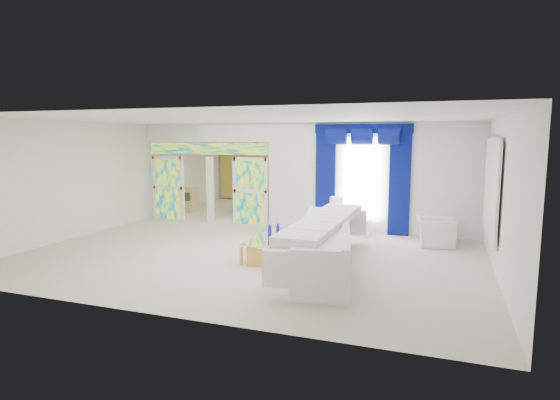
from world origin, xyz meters
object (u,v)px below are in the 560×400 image
at_px(console_table, 347,227).
at_px(armchair, 435,231).
at_px(white_sofa, 325,245).
at_px(coffee_table, 269,247).
at_px(grand_piano, 269,197).

xyz_separation_m(console_table, armchair, (2.25, -0.46, 0.12)).
relative_size(white_sofa, console_table, 3.55).
distance_m(coffee_table, grand_piano, 5.99).
relative_size(white_sofa, coffee_table, 2.46).
bearing_deg(armchair, grand_piano, 54.39).
distance_m(console_table, grand_piano, 4.33).
relative_size(white_sofa, grand_piano, 2.24).
xyz_separation_m(coffee_table, console_table, (1.18, 2.80, 0.01)).
bearing_deg(grand_piano, armchair, -48.38).
relative_size(coffee_table, console_table, 1.44).
height_order(coffee_table, console_table, console_table).
bearing_deg(coffee_table, white_sofa, -12.53).
bearing_deg(console_table, grand_piano, 139.87).
height_order(white_sofa, grand_piano, grand_piano).
bearing_deg(grand_piano, coffee_table, -87.21).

